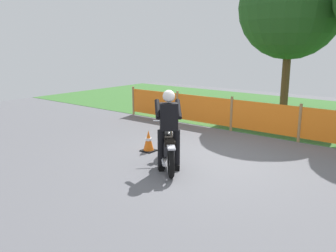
{
  "coord_description": "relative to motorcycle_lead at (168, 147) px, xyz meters",
  "views": [
    {
      "loc": [
        4.0,
        -6.59,
        2.6
      ],
      "look_at": [
        -0.53,
        -0.89,
        0.9
      ],
      "focal_mm": 37.91,
      "sensor_mm": 36.0,
      "label": 1
    }
  ],
  "objects": [
    {
      "name": "tree_leftmost",
      "position": [
        -0.09,
        6.91,
        3.36
      ],
      "size": [
        3.55,
        3.55,
        5.59
      ],
      "color": "brown",
      "rests_on": "ground"
    },
    {
      "name": "traffic_cone",
      "position": [
        -1.06,
        0.57,
        -0.18
      ],
      "size": [
        0.32,
        0.32,
        0.53
      ],
      "color": "black",
      "rests_on": "ground"
    },
    {
      "name": "ground",
      "position": [
        0.54,
        0.88,
        -0.45
      ],
      "size": [
        24.0,
        24.0,
        0.02
      ],
      "primitive_type": "cube",
      "color": "#5B5B60"
    },
    {
      "name": "barrier_fence",
      "position": [
        0.54,
        3.7,
        0.1
      ],
      "size": [
        10.31,
        0.08,
        1.05
      ],
      "color": "#997547",
      "rests_on": "ground"
    },
    {
      "name": "rider_lead",
      "position": [
        0.13,
        -0.13,
        0.48
      ],
      "size": [
        0.73,
        0.73,
        1.69
      ],
      "rotation": [
        0.0,
        0.0,
        2.33
      ],
      "color": "black",
      "rests_on": "ground"
    },
    {
      "name": "grass_verge",
      "position": [
        0.54,
        7.7,
        -0.44
      ],
      "size": [
        24.0,
        7.99,
        0.01
      ],
      "primitive_type": "cube",
      "color": "#386B2D",
      "rests_on": "ground"
    },
    {
      "name": "motorcycle_lead",
      "position": [
        0.0,
        0.0,
        0.0
      ],
      "size": [
        1.4,
        1.47,
        0.91
      ],
      "rotation": [
        0.0,
        0.0,
        2.33
      ],
      "color": "black",
      "rests_on": "ground"
    }
  ]
}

